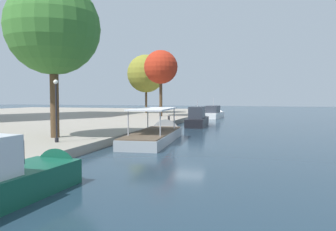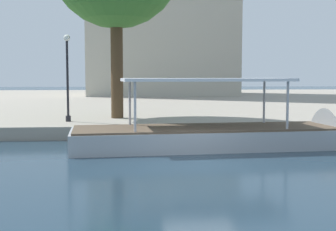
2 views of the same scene
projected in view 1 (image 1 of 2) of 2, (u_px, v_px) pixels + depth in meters
ground_plane at (188, 145)px, 27.20m from camera, size 220.00×220.00×0.00m
tour_boat_2 at (156, 137)px, 29.78m from camera, size 12.33×4.01×4.10m
motor_yacht_3 at (198, 120)px, 45.01m from camera, size 9.14×2.80×4.18m
motor_yacht_4 at (214, 115)px, 61.27m from camera, size 9.09×2.94×4.50m
mooring_bollard_0 at (169, 118)px, 44.79m from camera, size 0.30×0.30×0.71m
lamp_post at (56, 109)px, 23.88m from camera, size 0.32×0.32×4.41m
tree_0 at (146, 74)px, 66.26m from camera, size 7.34×7.34×11.32m
tree_2 at (160, 67)px, 55.22m from camera, size 5.46×5.46×10.71m
tree_3 at (51, 27)px, 26.40m from camera, size 7.28×7.28×12.20m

